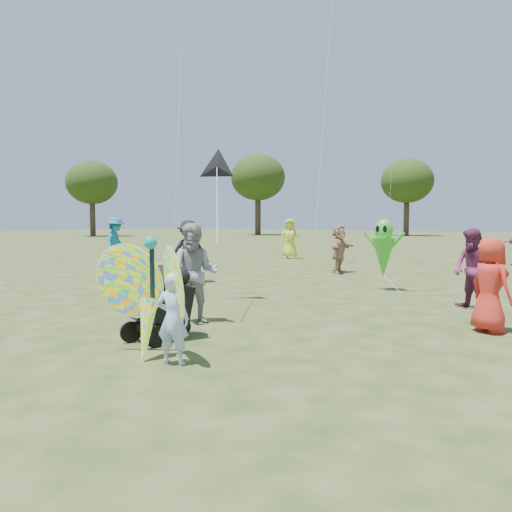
{
  "coord_description": "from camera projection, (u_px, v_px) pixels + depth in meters",
  "views": [
    {
      "loc": [
        4.53,
        -5.33,
        1.68
      ],
      "look_at": [
        -0.2,
        1.5,
        1.1
      ],
      "focal_mm": 35.0,
      "sensor_mm": 36.0,
      "label": 1
    }
  ],
  "objects": [
    {
      "name": "ground",
      "position": [
        207.0,
        340.0,
        7.06
      ],
      "size": [
        160.0,
        160.0,
        0.0
      ],
      "primitive_type": "plane",
      "color": "#51592B",
      "rests_on": "ground"
    },
    {
      "name": "alien_kite",
      "position": [
        383.0,
        251.0,
        12.04
      ],
      "size": [
        1.12,
        0.69,
        1.74
      ],
      "color": "green",
      "rests_on": "ground"
    },
    {
      "name": "child_girl",
      "position": [
        173.0,
        319.0,
        5.83
      ],
      "size": [
        0.46,
        0.38,
        1.08
      ],
      "primitive_type": "imported",
      "rotation": [
        0.0,
        0.0,
        3.49
      ],
      "color": "#B0C5FA",
      "rests_on": "ground"
    },
    {
      "name": "crowd_e",
      "position": [
        472.0,
        269.0,
        9.46
      ],
      "size": [
        0.95,
        0.91,
        1.55
      ],
      "primitive_type": "imported",
      "rotation": [
        0.0,
        0.0,
        5.66
      ],
      "color": "#702553",
      "rests_on": "ground"
    },
    {
      "name": "crowd_i",
      "position": [
        116.0,
        242.0,
        18.37
      ],
      "size": [
        1.11,
        1.36,
        1.83
      ],
      "primitive_type": "imported",
      "rotation": [
        0.0,
        0.0,
        2.0
      ],
      "color": "teal",
      "rests_on": "ground"
    },
    {
      "name": "crowd_g",
      "position": [
        290.0,
        239.0,
        22.5
      ],
      "size": [
        1.04,
        0.9,
        1.79
      ],
      "primitive_type": "imported",
      "rotation": [
        0.0,
        0.0,
        0.45
      ],
      "color": "#D3E135",
      "rests_on": "ground"
    },
    {
      "name": "grey_bag",
      "position": [
        151.0,
        322.0,
        7.87
      ],
      "size": [
        0.53,
        0.44,
        0.17
      ],
      "primitive_type": "ellipsoid",
      "color": "gray",
      "rests_on": "ground"
    },
    {
      "name": "adult_man",
      "position": [
        195.0,
        273.0,
        8.19
      ],
      "size": [
        1.01,
        0.96,
        1.65
      ],
      "primitive_type": "imported",
      "rotation": [
        0.0,
        0.0,
        0.58
      ],
      "color": "#9A989E",
      "rests_on": "ground"
    },
    {
      "name": "crowd_d",
      "position": [
        339.0,
        248.0,
        16.19
      ],
      "size": [
        0.55,
        1.5,
        1.59
      ],
      "primitive_type": "imported",
      "rotation": [
        0.0,
        0.0,
        1.62
      ],
      "color": "tan",
      "rests_on": "ground"
    },
    {
      "name": "butterfly_kite",
      "position": [
        149.0,
        298.0,
        6.09
      ],
      "size": [
        1.74,
        0.75,
        1.7
      ],
      "color": "#F73F27",
      "rests_on": "ground"
    },
    {
      "name": "jogging_stroller",
      "position": [
        163.0,
        297.0,
        7.04
      ],
      "size": [
        0.77,
        1.14,
        1.09
      ],
      "rotation": [
        0.0,
        0.0,
        -0.41
      ],
      "color": "black",
      "rests_on": "ground"
    },
    {
      "name": "delta_kite_rig",
      "position": [
        217.0,
        167.0,
        10.3
      ],
      "size": [
        1.98,
        2.21,
        1.89
      ],
      "color": "black",
      "rests_on": "ground"
    },
    {
      "name": "crowd_b",
      "position": [
        189.0,
        251.0,
        13.64
      ],
      "size": [
        1.27,
        1.16,
        1.71
      ],
      "primitive_type": "imported",
      "rotation": [
        0.0,
        0.0,
        0.62
      ],
      "color": "black",
      "rests_on": "ground"
    },
    {
      "name": "crowd_a",
      "position": [
        490.0,
        285.0,
        7.51
      ],
      "size": [
        0.84,
        0.77,
        1.43
      ],
      "primitive_type": "imported",
      "rotation": [
        0.0,
        0.0,
        2.54
      ],
      "color": "red",
      "rests_on": "ground"
    }
  ]
}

